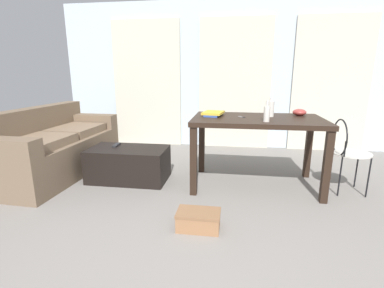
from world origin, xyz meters
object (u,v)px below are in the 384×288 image
(bottle_far, at_px, (271,109))
(shoebox, at_px, (198,220))
(couch, at_px, (54,148))
(bowl, at_px, (299,112))
(bottle_near, at_px, (267,113))
(craft_table, at_px, (257,127))
(tv_remote_primary, at_px, (116,145))
(book_stack, at_px, (213,114))
(scissors, at_px, (243,117))
(coffee_table, at_px, (129,164))
(wire_chair, at_px, (346,147))

(bottle_far, xyz_separation_m, shoebox, (-0.66, -1.15, -0.80))
(couch, xyz_separation_m, bowl, (3.00, 0.21, 0.49))
(bottle_near, xyz_separation_m, bottle_far, (0.08, 0.36, 0.00))
(craft_table, height_order, tv_remote_primary, craft_table)
(couch, distance_m, bottle_near, 2.65)
(craft_table, bearing_deg, book_stack, 171.15)
(bowl, bearing_deg, bottle_far, -158.16)
(bottle_far, relative_size, tv_remote_primary, 1.18)
(book_stack, distance_m, tv_remote_primary, 1.25)
(book_stack, bearing_deg, bottle_near, -30.34)
(scissors, xyz_separation_m, tv_remote_primary, (-1.51, 0.02, -0.38))
(bowl, relative_size, scissors, 1.62)
(bottle_near, height_order, bowl, bottle_near)
(couch, bearing_deg, bottle_near, -6.16)
(craft_table, relative_size, book_stack, 4.39)
(bowl, height_order, shoebox, bowl)
(tv_remote_primary, xyz_separation_m, shoebox, (1.16, -1.07, -0.33))
(tv_remote_primary, height_order, shoebox, tv_remote_primary)
(coffee_table, bearing_deg, bottle_near, -7.04)
(scissors, xyz_separation_m, shoebox, (-0.35, -1.05, -0.71))
(bowl, xyz_separation_m, tv_remote_primary, (-2.16, -0.21, -0.42))
(tv_remote_primary, bearing_deg, couch, 177.00)
(coffee_table, relative_size, tv_remote_primary, 5.36)
(craft_table, xyz_separation_m, bottle_far, (0.15, 0.10, 0.19))
(couch, distance_m, coffee_table, 1.03)
(coffee_table, distance_m, bottle_far, 1.78)
(couch, height_order, craft_table, couch)
(craft_table, bearing_deg, tv_remote_primary, 178.91)
(book_stack, bearing_deg, bottle_far, 2.45)
(bottle_near, height_order, tv_remote_primary, bottle_near)
(wire_chair, xyz_separation_m, bottle_far, (-0.78, 0.14, 0.38))
(coffee_table, xyz_separation_m, bottle_far, (1.64, 0.16, 0.68))
(wire_chair, distance_m, shoebox, 1.81)
(wire_chair, relative_size, bottle_far, 3.94)
(couch, height_order, book_stack, couch)
(couch, bearing_deg, coffee_table, -4.80)
(scissors, relative_size, tv_remote_primary, 0.55)
(couch, distance_m, scissors, 2.40)
(book_stack, relative_size, scissors, 3.39)
(couch, relative_size, craft_table, 1.33)
(scissors, distance_m, tv_remote_primary, 1.56)
(tv_remote_primary, bearing_deg, coffee_table, -30.11)
(scissors, bearing_deg, shoebox, -108.56)
(bottle_near, height_order, shoebox, bottle_near)
(coffee_table, distance_m, craft_table, 1.57)
(coffee_table, height_order, bottle_near, bottle_near)
(couch, xyz_separation_m, wire_chair, (3.44, -0.06, 0.16))
(book_stack, distance_m, shoebox, 1.34)
(couch, xyz_separation_m, scissors, (2.35, -0.02, 0.46))
(shoebox, bearing_deg, coffee_table, 134.79)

